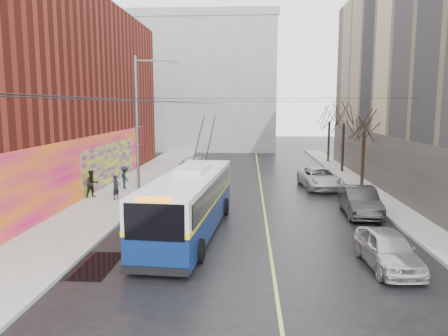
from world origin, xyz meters
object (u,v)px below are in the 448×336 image
object	(u,v)px
trolleybus	(189,202)
parked_car_b	(360,201)
pedestrian_b	(92,184)
tree_near	(365,120)
following_car	(192,166)
streetlight_pole	(139,125)
parked_car_a	(388,249)
parked_car_c	(320,178)
tree_mid	(344,114)
tree_far	(330,114)
pedestrian_a	(116,187)
pedestrian_c	(125,178)

from	to	relation	value
trolleybus	parked_car_b	bearing A→B (deg)	28.60
pedestrian_b	tree_near	bearing A→B (deg)	-29.69
following_car	pedestrian_b	bearing A→B (deg)	-108.64
streetlight_pole	parked_car_a	size ratio (longest dim) A/B	2.16
tree_near	parked_car_c	size ratio (longest dim) A/B	1.19
streetlight_pole	tree_mid	bearing A→B (deg)	40.65
streetlight_pole	tree_far	size ratio (longest dim) A/B	1.37
pedestrian_a	pedestrian_b	bearing A→B (deg)	93.63
parked_car_a	tree_far	bearing A→B (deg)	81.14
tree_far	trolleybus	world-z (taller)	tree_far
parked_car_b	tree_mid	bearing A→B (deg)	83.64
trolleybus	pedestrian_c	xyz separation A→B (m)	(-6.02, 10.21, -0.58)
tree_near	parked_car_b	size ratio (longest dim) A/B	1.34
pedestrian_a	pedestrian_c	size ratio (longest dim) A/B	0.97
pedestrian_a	pedestrian_c	xyz separation A→B (m)	(-0.45, 3.61, 0.02)
pedestrian_a	pedestrian_b	xyz separation A→B (m)	(-1.73, 0.53, 0.11)
tree_near	parked_car_a	xyz separation A→B (m)	(-3.20, -16.46, -4.27)
pedestrian_b	parked_car_b	bearing A→B (deg)	-56.82
trolleybus	tree_mid	bearing A→B (deg)	64.67
parked_car_b	following_car	xyz separation A→B (m)	(-11.11, 13.25, 0.05)
parked_car_a	pedestrian_c	distance (m)	19.94
tree_far	following_car	xyz separation A→B (m)	(-13.37, -9.26, -4.31)
tree_mid	pedestrian_b	size ratio (longest dim) A/B	3.80
tree_far	pedestrian_c	size ratio (longest dim) A/B	4.14
tree_mid	pedestrian_b	bearing A→B (deg)	-146.26
parked_car_b	pedestrian_c	size ratio (longest dim) A/B	3.01
parked_car_c	pedestrian_c	world-z (taller)	pedestrian_c
tree_far	pedestrian_c	world-z (taller)	tree_far
tree_mid	parked_car_c	world-z (taller)	tree_mid
following_car	pedestrian_c	bearing A→B (deg)	-110.48
parked_car_c	streetlight_pole	bearing A→B (deg)	-160.86
trolleybus	streetlight_pole	bearing A→B (deg)	125.74
parked_car_b	following_car	world-z (taller)	following_car
tree_far	parked_car_a	distance (m)	30.94
tree_far	streetlight_pole	bearing A→B (deg)	-127.12
parked_car_c	following_car	xyz separation A→B (m)	(-10.17, 5.28, 0.09)
parked_car_b	following_car	size ratio (longest dim) A/B	0.97
parked_car_c	following_car	size ratio (longest dim) A/B	1.10
tree_near	pedestrian_c	size ratio (longest dim) A/B	4.04
pedestrian_a	following_car	bearing A→B (deg)	3.11
tree_near	tree_far	distance (m)	14.00
parked_car_c	pedestrian_c	size ratio (longest dim) A/B	3.40
parked_car_b	tree_near	bearing A→B (deg)	77.04
tree_near	pedestrian_c	distance (m)	17.84
tree_far	parked_car_a	size ratio (longest dim) A/B	1.58
parked_car_c	pedestrian_a	world-z (taller)	pedestrian_a
pedestrian_a	streetlight_pole	bearing A→B (deg)	-72.89
trolleybus	pedestrian_b	bearing A→B (deg)	140.18
pedestrian_a	pedestrian_c	world-z (taller)	pedestrian_c
pedestrian_b	tree_far	bearing A→B (deg)	0.45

